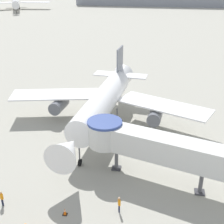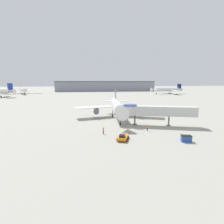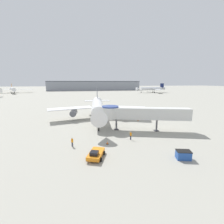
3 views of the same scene
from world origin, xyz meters
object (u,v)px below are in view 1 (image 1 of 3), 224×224
Objects in this scene: traffic_cone_near_nose at (65,212)px; background_jet_orange_tail at (16,2)px; traffic_cone_starboard_wing at (187,143)px; ground_crew_marshaller at (119,204)px; jet_bridge at (164,148)px; ground_crew_wing_walker at (2,198)px; main_airplane at (104,102)px.

background_jet_orange_tail is (-77.53, 153.63, 4.10)m from traffic_cone_near_nose.
background_jet_orange_tail is at bearing 116.78° from traffic_cone_near_nose.
traffic_cone_starboard_wing is 16.30m from ground_crew_marshaller.
jet_bridge is 7.71m from ground_crew_marshaller.
traffic_cone_near_nose is 6.72m from ground_crew_wing_walker.
main_airplane reaches higher than traffic_cone_near_nose.
traffic_cone_starboard_wing is at bearing -9.33° from main_airplane.
background_jet_orange_tail is (-90.06, 137.79, 4.15)m from traffic_cone_starboard_wing.
main_airplane is 49.55× the size of traffic_cone_starboard_wing.
ground_crew_wing_walker is at bearing -105.04° from main_airplane.
jet_bridge reaches higher than ground_crew_marshaller.
traffic_cone_near_nose is 0.02× the size of background_jet_orange_tail.
jet_bridge is 10.34m from traffic_cone_starboard_wing.
main_airplane is at bearing 99.55° from ground_crew_wing_walker.
background_jet_orange_tail is (-70.85, 153.45, 3.43)m from ground_crew_wing_walker.
main_airplane is 18.69m from ground_crew_marshaller.
traffic_cone_starboard_wing is 164.66m from background_jet_orange_tail.
background_jet_orange_tail reaches higher than jet_bridge.
ground_crew_marshaller reaches higher than traffic_cone_starboard_wing.
ground_crew_marshaller is (-4.00, -5.67, -3.37)m from jet_bridge.
ground_crew_marshaller is at bearing -86.51° from background_jet_orange_tail.
traffic_cone_near_nose is at bearing 28.12° from ground_crew_wing_walker.
traffic_cone_near_nose is at bearing -98.24° from ground_crew_marshaller.
ground_crew_marshaller is at bearing 34.93° from ground_crew_wing_walker.
traffic_cone_starboard_wing is at bearing 51.67° from traffic_cone_near_nose.
background_jet_orange_tail is at bearing -173.48° from ground_crew_marshaller.
jet_bridge is 27.54× the size of traffic_cone_near_nose.
ground_crew_marshaller is at bearing 13.75° from traffic_cone_near_nose.
traffic_cone_near_nose reaches higher than traffic_cone_starboard_wing.
main_airplane is 42.02× the size of traffic_cone_near_nose.
ground_crew_wing_walker reaches higher than traffic_cone_near_nose.
background_jet_orange_tail is at bearing 144.42° from ground_crew_wing_walker.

